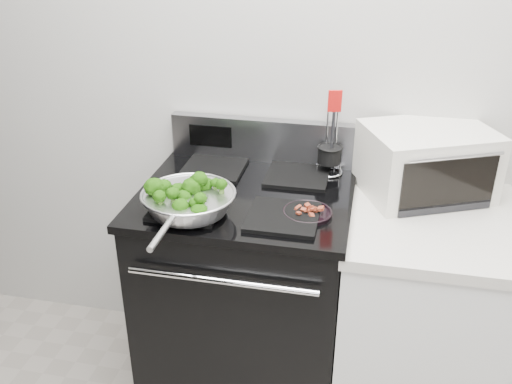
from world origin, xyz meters
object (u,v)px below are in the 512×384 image
(bacon_plate, at_px, (307,210))
(utensil_holder, at_px, (329,159))
(toaster_oven, at_px, (426,162))
(gas_range, at_px, (247,292))
(skillet, at_px, (189,201))

(bacon_plate, xyz_separation_m, utensil_holder, (0.04, 0.36, 0.05))
(utensil_holder, distance_m, toaster_oven, 0.37)
(gas_range, height_order, bacon_plate, gas_range)
(skillet, relative_size, toaster_oven, 0.95)
(toaster_oven, bearing_deg, skillet, -177.79)
(skillet, distance_m, toaster_oven, 0.90)
(gas_range, relative_size, utensil_holder, 3.29)
(utensil_holder, bearing_deg, skillet, -147.23)
(utensil_holder, height_order, toaster_oven, utensil_holder)
(skillet, distance_m, bacon_plate, 0.41)
(utensil_holder, bearing_deg, bacon_plate, -108.40)
(skillet, height_order, bacon_plate, skillet)
(gas_range, xyz_separation_m, bacon_plate, (0.25, -0.13, 0.48))
(gas_range, bearing_deg, toaster_oven, 16.54)
(skillet, relative_size, bacon_plate, 3.02)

